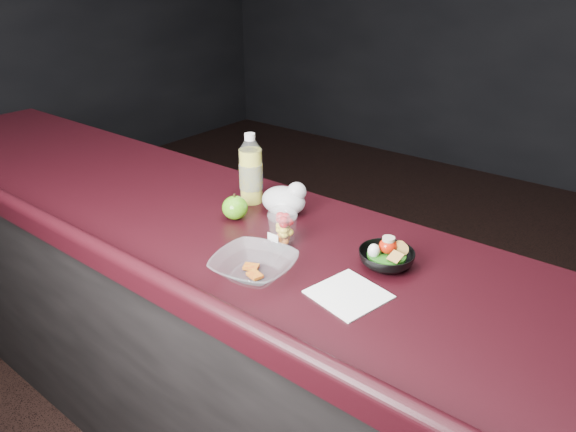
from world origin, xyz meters
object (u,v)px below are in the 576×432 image
Objects in this scene: fruit_cup at (282,226)px; snack_bowl at (386,257)px; green_apple at (235,208)px; takeout_bowl at (254,266)px; lemonade_bottle at (251,174)px.

fruit_cup is 0.30m from snack_bowl.
green_apple is (-0.22, 0.04, -0.02)m from fruit_cup.
green_apple is at bearing 168.93° from fruit_cup.
takeout_bowl is (0.04, -0.17, -0.04)m from fruit_cup.
green_apple is at bearing -176.01° from snack_bowl.
lemonade_bottle is at bearing 132.50° from takeout_bowl.
fruit_cup is (0.27, -0.17, -0.04)m from lemonade_bottle.
snack_bowl is 0.65× the size of takeout_bowl.
fruit_cup reaches higher than snack_bowl.
green_apple is 0.34× the size of takeout_bowl.
lemonade_bottle is at bearing 147.30° from fruit_cup.
lemonade_bottle is 2.81× the size of green_apple.
lemonade_bottle reaches higher than fruit_cup.
snack_bowl is at bearing 45.09° from takeout_bowl.
fruit_cup reaches higher than takeout_bowl.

